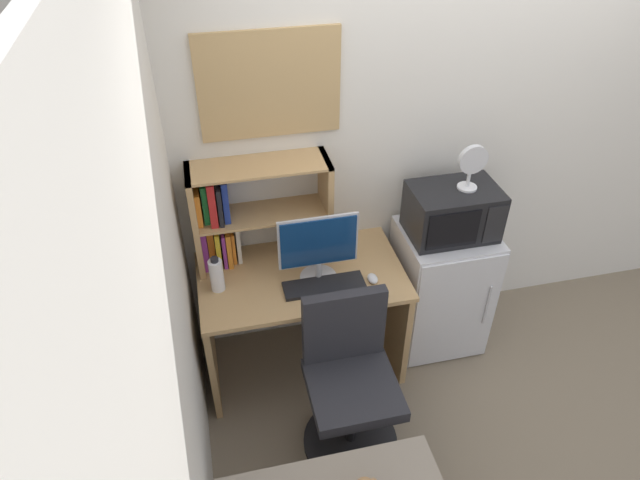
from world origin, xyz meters
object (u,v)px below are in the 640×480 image
at_px(hutch_bookshelf, 239,214).
at_px(monitor, 318,247).
at_px(keyboard, 324,286).
at_px(desk_fan, 472,164).
at_px(microwave, 453,212).
at_px(wall_corkboard, 270,85).
at_px(water_bottle, 217,275).
at_px(desk_chair, 349,387).
at_px(mini_fridge, 440,287).
at_px(computer_mouse, 373,279).

distance_m(hutch_bookshelf, monitor, 0.48).
distance_m(keyboard, desk_fan, 1.03).
relative_size(hutch_bookshelf, monitor, 1.74).
distance_m(microwave, desk_fan, 0.31).
bearing_deg(hutch_bookshelf, wall_corkboard, 25.65).
relative_size(water_bottle, wall_corkboard, 0.30).
bearing_deg(hutch_bookshelf, desk_chair, -60.85).
bearing_deg(mini_fridge, hutch_bookshelf, 171.76).
bearing_deg(keyboard, water_bottle, 168.39).
distance_m(mini_fridge, desk_fan, 0.88).
distance_m(computer_mouse, water_bottle, 0.85).
height_order(mini_fridge, desk_chair, desk_chair).
relative_size(monitor, water_bottle, 2.03).
bearing_deg(wall_corkboard, keyboard, -68.72).
xyz_separation_m(hutch_bookshelf, mini_fridge, (1.19, -0.17, -0.63)).
height_order(hutch_bookshelf, keyboard, hutch_bookshelf).
distance_m(keyboard, water_bottle, 0.58).
height_order(monitor, microwave, monitor).
xyz_separation_m(monitor, wall_corkboard, (-0.16, 0.37, 0.77)).
bearing_deg(mini_fridge, desk_fan, -2.35).
height_order(hutch_bookshelf, microwave, hutch_bookshelf).
distance_m(hutch_bookshelf, microwave, 1.21).
bearing_deg(desk_chair, microwave, 38.81).
relative_size(microwave, wall_corkboard, 0.69).
xyz_separation_m(monitor, desk_fan, (0.87, 0.09, 0.34)).
distance_m(water_bottle, desk_fan, 1.50).
xyz_separation_m(desk_fan, wall_corkboard, (-1.03, 0.28, 0.43)).
relative_size(monitor, microwave, 0.88).
height_order(computer_mouse, desk_fan, desk_fan).
distance_m(computer_mouse, mini_fridge, 0.65).
bearing_deg(keyboard, wall_corkboard, 111.28).
relative_size(desk_fan, desk_chair, 0.28).
height_order(keyboard, desk_chair, desk_chair).
relative_size(mini_fridge, desk_fan, 3.19).
xyz_separation_m(monitor, desk_chair, (0.05, -0.51, -0.56)).
height_order(keyboard, computer_mouse, computer_mouse).
relative_size(monitor, computer_mouse, 5.24).
bearing_deg(microwave, desk_fan, -5.07).
relative_size(water_bottle, microwave, 0.43).
height_order(computer_mouse, microwave, microwave).
bearing_deg(wall_corkboard, mini_fridge, -16.01).
distance_m(hutch_bookshelf, desk_fan, 1.29).
distance_m(water_bottle, desk_chair, 0.92).
bearing_deg(water_bottle, hutch_bookshelf, 54.44).
relative_size(hutch_bookshelf, water_bottle, 3.55).
xyz_separation_m(computer_mouse, water_bottle, (-0.84, 0.13, 0.08)).
bearing_deg(monitor, wall_corkboard, 113.50).
xyz_separation_m(computer_mouse, mini_fridge, (0.52, 0.19, -0.34)).
xyz_separation_m(mini_fridge, wall_corkboard, (-0.97, 0.28, 1.31)).
xyz_separation_m(keyboard, mini_fridge, (0.79, 0.18, -0.33)).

